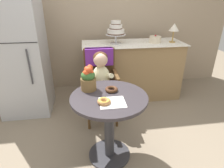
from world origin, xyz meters
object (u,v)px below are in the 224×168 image
(cafe_table, at_px, (109,115))
(donut_mid, at_px, (104,101))
(tiered_cake_stand, at_px, (116,30))
(round_layer_cake, at_px, (155,39))
(flower_vase, at_px, (88,78))
(refrigerator, at_px, (20,54))
(donut_front, at_px, (111,89))
(wicker_chair, at_px, (100,74))
(seated_child, at_px, (101,76))
(table_lamp, at_px, (174,28))

(cafe_table, bearing_deg, donut_mid, -115.49)
(tiered_cake_stand, bearing_deg, round_layer_cake, -2.72)
(cafe_table, bearing_deg, flower_vase, 137.71)
(refrigerator, bearing_deg, donut_mid, -51.00)
(tiered_cake_stand, bearing_deg, donut_front, -101.24)
(refrigerator, bearing_deg, round_layer_cake, 5.06)
(tiered_cake_stand, distance_m, round_layer_cake, 0.63)
(wicker_chair, height_order, seated_child, seated_child)
(donut_front, distance_m, donut_mid, 0.24)
(seated_child, distance_m, donut_front, 0.51)
(wicker_chair, xyz_separation_m, seated_child, (0.00, -0.16, 0.04))
(donut_mid, bearing_deg, table_lamp, 48.48)
(seated_child, height_order, round_layer_cake, round_layer_cake)
(wicker_chair, bearing_deg, tiered_cake_stand, 61.45)
(wicker_chair, relative_size, donut_front, 7.74)
(wicker_chair, height_order, refrigerator, refrigerator)
(seated_child, height_order, flower_vase, flower_vase)
(donut_mid, relative_size, tiered_cake_stand, 0.35)
(donut_front, xyz_separation_m, flower_vase, (-0.22, 0.06, 0.10))
(cafe_table, distance_m, seated_child, 0.62)
(wicker_chair, bearing_deg, refrigerator, 161.36)
(round_layer_cake, bearing_deg, wicker_chair, -150.27)
(donut_mid, relative_size, flower_vase, 0.48)
(cafe_table, xyz_separation_m, refrigerator, (-1.05, 1.10, 0.34))
(wicker_chair, bearing_deg, round_layer_cake, 29.45)
(donut_front, height_order, donut_mid, donut_mid)
(donut_front, distance_m, tiered_cake_stand, 1.27)
(seated_child, height_order, donut_mid, seated_child)
(donut_front, height_order, refrigerator, refrigerator)
(seated_child, bearing_deg, tiered_cake_stand, 67.32)
(donut_mid, bearing_deg, round_layer_cake, 55.93)
(refrigerator, bearing_deg, cafe_table, -46.33)
(donut_front, relative_size, refrigerator, 0.07)
(donut_front, bearing_deg, flower_vase, 163.89)
(tiered_cake_stand, xyz_separation_m, table_lamp, (0.88, -0.05, 0.02))
(wicker_chair, relative_size, round_layer_cake, 5.39)
(cafe_table, distance_m, donut_front, 0.25)
(donut_mid, xyz_separation_m, flower_vase, (-0.12, 0.29, 0.10))
(donut_front, bearing_deg, tiered_cake_stand, 78.76)
(donut_mid, height_order, flower_vase, flower_vase)
(donut_mid, bearing_deg, wicker_chair, 87.20)
(cafe_table, relative_size, wicker_chair, 0.75)
(donut_front, bearing_deg, round_layer_cake, 54.13)
(cafe_table, height_order, refrigerator, refrigerator)
(seated_child, xyz_separation_m, donut_front, (0.05, -0.50, 0.06))
(table_lamp, distance_m, refrigerator, 2.22)
(round_layer_cake, bearing_deg, cafe_table, -124.83)
(round_layer_cake, bearing_deg, refrigerator, -174.94)
(cafe_table, distance_m, flower_vase, 0.41)
(wicker_chair, height_order, donut_front, wicker_chair)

